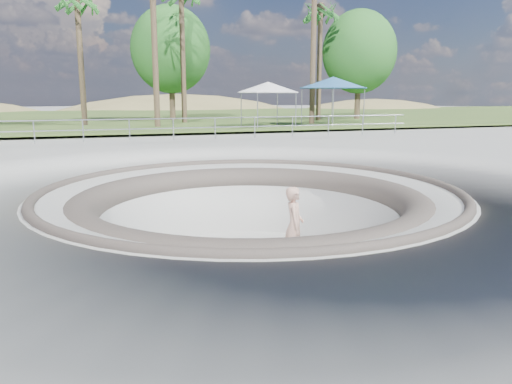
# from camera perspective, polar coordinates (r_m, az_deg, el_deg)

# --- Properties ---
(ground) EXTENTS (180.00, 180.00, 0.00)m
(ground) POSITION_cam_1_polar(r_m,az_deg,el_deg) (12.24, -0.67, 0.22)
(ground) COLOR #9D9D98
(ground) RESTS_ON ground
(skate_bowl) EXTENTS (14.00, 14.00, 4.10)m
(skate_bowl) POSITION_cam_1_polar(r_m,az_deg,el_deg) (12.72, -0.65, -7.89)
(skate_bowl) COLOR #9D9D98
(skate_bowl) RESTS_ON ground
(grass_strip) EXTENTS (180.00, 36.00, 0.12)m
(grass_strip) POSITION_cam_1_polar(r_m,az_deg,el_deg) (45.65, -13.69, 8.29)
(grass_strip) COLOR #3D5B24
(grass_strip) RESTS_ON ground
(distant_hills) EXTENTS (103.20, 45.00, 28.60)m
(distant_hills) POSITION_cam_1_polar(r_m,az_deg,el_deg) (69.66, -11.85, 3.31)
(distant_hills) COLOR olive
(distant_hills) RESTS_ON ground
(safety_railing) EXTENTS (25.00, 0.06, 1.03)m
(safety_railing) POSITION_cam_1_polar(r_m,az_deg,el_deg) (23.79, -9.42, 7.14)
(safety_railing) COLOR #93979B
(safety_railing) RESTS_ON ground
(skateboard) EXTENTS (0.89, 0.33, 0.09)m
(skateboard) POSITION_cam_1_polar(r_m,az_deg,el_deg) (12.57, 4.33, -8.15)
(skateboard) COLOR brown
(skateboard) RESTS_ON ground
(skater) EXTENTS (0.68, 0.82, 1.93)m
(skater) POSITION_cam_1_polar(r_m,az_deg,el_deg) (12.28, 4.39, -3.82)
(skater) COLOR #D9A48C
(skater) RESTS_ON skateboard
(canopy_white) EXTENTS (5.37, 5.37, 2.72)m
(canopy_white) POSITION_cam_1_polar(r_m,az_deg,el_deg) (31.24, 1.38, 11.86)
(canopy_white) COLOR #93979B
(canopy_white) RESTS_ON ground
(canopy_blue) EXTENTS (5.80, 5.80, 3.11)m
(canopy_blue) POSITION_cam_1_polar(r_m,az_deg,el_deg) (34.02, 8.82, 12.25)
(canopy_blue) COLOR #93979B
(canopy_blue) RESTS_ON ground
(palm_b) EXTENTS (2.60, 2.60, 8.95)m
(palm_b) POSITION_cam_1_polar(r_m,az_deg,el_deg) (35.15, -19.78, 19.65)
(palm_b) COLOR brown
(palm_b) RESTS_ON ground
(palm_f) EXTENTS (2.60, 2.60, 9.12)m
(palm_f) POSITION_cam_1_polar(r_m,az_deg,el_deg) (39.17, 7.39, 19.49)
(palm_f) COLOR brown
(palm_f) RESTS_ON ground
(bushy_tree_mid) EXTENTS (6.02, 5.47, 8.68)m
(bushy_tree_mid) POSITION_cam_1_polar(r_m,az_deg,el_deg) (39.82, -9.72, 15.74)
(bushy_tree_mid) COLOR brown
(bushy_tree_mid) RESTS_ON ground
(bushy_tree_right) EXTENTS (5.98, 5.43, 8.62)m
(bushy_tree_right) POSITION_cam_1_polar(r_m,az_deg,el_deg) (41.79, 11.73, 15.40)
(bushy_tree_right) COLOR brown
(bushy_tree_right) RESTS_ON ground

